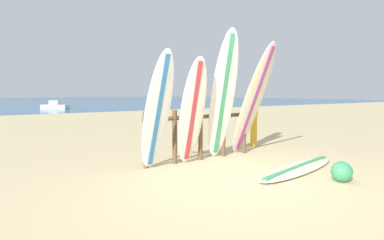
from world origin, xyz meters
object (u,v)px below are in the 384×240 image
surfboard_leaning_far_left (158,112)px  surfboard_leaning_center (253,101)px  surfboard_rack (200,130)px  surfboard_lying_on_sand (298,168)px  surfboard_leaning_left (192,112)px  beach_ball (342,172)px  small_boat_offshore (55,106)px  beachgoer_standing (254,109)px  surfboard_leaning_center_left (223,96)px

surfboard_leaning_far_left → surfboard_leaning_center: 2.27m
surfboard_rack → surfboard_leaning_center: (1.12, -0.35, 0.57)m
surfboard_rack → surfboard_lying_on_sand: surfboard_rack is taller
surfboard_leaning_left → beach_ball: bearing=-59.7°
surfboard_leaning_center → surfboard_lying_on_sand: bearing=-98.5°
surfboard_rack → small_boat_offshore: surfboard_rack is taller
beachgoer_standing → beach_ball: beachgoer_standing is taller
surfboard_lying_on_sand → beach_ball: size_ratio=8.06×
surfboard_leaning_far_left → beachgoer_standing: bearing=15.5°
surfboard_leaning_center → beach_ball: 2.36m
surfboard_lying_on_sand → beachgoer_standing: 2.66m
surfboard_lying_on_sand → small_boat_offshore: bearing=89.0°
surfboard_leaning_center_left → beach_ball: (0.50, -2.20, -1.13)m
surfboard_rack → surfboard_leaning_left: 0.63m
beachgoer_standing → surfboard_leaning_far_left: bearing=-164.5°
surfboard_leaning_left → surfboard_leaning_center: size_ratio=0.84×
beachgoer_standing → surfboard_leaning_left: bearing=-161.1°
beach_ball → surfboard_leaning_left: bearing=120.3°
surfboard_rack → surfboard_leaning_center_left: (0.37, -0.25, 0.67)m
surfboard_leaning_far_left → beachgoer_standing: (3.24, 0.90, -0.08)m
surfboard_rack → surfboard_leaning_far_left: (-1.15, -0.34, 0.42)m
surfboard_leaning_far_left → surfboard_leaning_center_left: surfboard_leaning_center_left is taller
surfboard_lying_on_sand → small_boat_offshore: small_boat_offshore is taller
surfboard_leaning_left → surfboard_lying_on_sand: size_ratio=0.80×
beachgoer_standing → small_boat_offshore: bearing=91.9°
beachgoer_standing → beach_ball: size_ratio=5.53×
surfboard_leaning_center → beach_ball: size_ratio=7.62×
surfboard_leaning_far_left → surfboard_leaning_center: size_ratio=0.87×
surfboard_leaning_center → surfboard_lying_on_sand: 1.75m
surfboard_leaning_far_left → beachgoer_standing: surfboard_leaning_far_left is taller
surfboard_leaning_center_left → surfboard_leaning_far_left: bearing=-176.7°
surfboard_leaning_far_left → surfboard_lying_on_sand: 2.64m
beach_ball → surfboard_leaning_center_left: bearing=102.8°
surfboard_leaning_center_left → surfboard_leaning_center: surfboard_leaning_center_left is taller
beachgoer_standing → surfboard_rack: bearing=-165.0°
surfboard_lying_on_sand → beach_ball: 0.82m
surfboard_leaning_center_left → surfboard_lying_on_sand: size_ratio=1.02×
small_boat_offshore → beach_ball: 25.18m
surfboard_lying_on_sand → surfboard_rack: bearing=119.3°
surfboard_rack → surfboard_leaning_left: surfboard_leaning_left is taller
surfboard_rack → surfboard_leaning_center_left: size_ratio=0.98×
beachgoer_standing → beach_ball: bearing=-112.2°
small_boat_offshore → beachgoer_standing: bearing=-88.1°
surfboard_leaning_center_left → surfboard_rack: bearing=145.4°
surfboard_leaning_center_left → beachgoer_standing: surfboard_leaning_center_left is taller
surfboard_leaning_center → beachgoer_standing: surfboard_leaning_center is taller
surfboard_leaning_center_left → beach_ball: 2.52m
surfboard_leaning_center → surfboard_rack: bearing=162.8°
surfboard_leaning_left → surfboard_leaning_center_left: 0.82m
surfboard_leaning_left → surfboard_lying_on_sand: bearing=-45.7°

